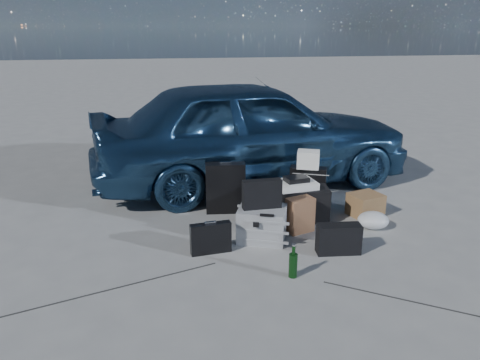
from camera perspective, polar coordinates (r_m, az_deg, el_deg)
name	(u,v)px	position (r m, az deg, el deg)	size (l,w,h in m)	color
ground	(276,247)	(4.85, 4.42, -8.18)	(60.00, 60.00, 0.00)	#9D9D99
car	(251,132)	(6.58, 1.40, 5.92)	(1.77, 4.41, 1.50)	#2D5782
pelican_case	(262,224)	(4.94, 2.70, -5.35)	(0.49, 0.40, 0.35)	#95979A
laptop_bag	(262,194)	(4.83, 2.69, -1.73)	(0.41, 0.10, 0.30)	black
briefcase	(211,238)	(4.67, -3.59, -7.10)	(0.41, 0.09, 0.32)	black
suitcase_left	(225,188)	(5.62, -1.79, -0.97)	(0.47, 0.17, 0.61)	black
suitcase_right	(308,188)	(5.82, 8.25, -0.94)	(0.44, 0.16, 0.52)	black
white_carton	(308,159)	(5.69, 8.33, 2.51)	(0.26, 0.21, 0.21)	white
duffel_bag	(294,204)	(5.47, 6.64, -2.90)	(0.78, 0.33, 0.39)	black
flat_box_white	(296,184)	(5.40, 6.80, -0.54)	(0.44, 0.33, 0.08)	white
flat_box_black	(296,179)	(5.37, 6.88, 0.12)	(0.26, 0.18, 0.06)	black
kraft_bag	(300,215)	(5.16, 7.31, -4.24)	(0.29, 0.17, 0.39)	#9E6745
cardboard_box	(365,205)	(5.77, 15.03, -2.92)	(0.36, 0.31, 0.27)	#9C6444
plastic_bag	(373,220)	(5.44, 15.93, -4.73)	(0.34, 0.29, 0.19)	silver
messenger_bag	(339,239)	(4.77, 11.93, -7.04)	(0.43, 0.16, 0.30)	black
green_bottle	(293,261)	(4.27, 6.51, -9.82)	(0.08, 0.08, 0.31)	black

